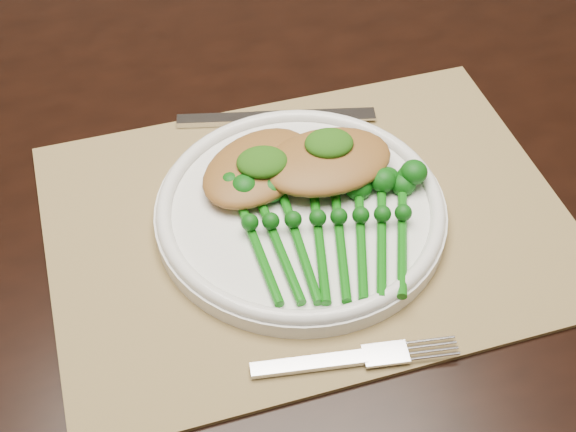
{
  "coord_description": "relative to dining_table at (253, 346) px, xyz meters",
  "views": [
    {
      "loc": [
        0.02,
        -0.52,
        1.31
      ],
      "look_at": [
        0.09,
        -0.04,
        0.78
      ],
      "focal_mm": 50.0,
      "sensor_mm": 36.0,
      "label": 1
    }
  ],
  "objects": [
    {
      "name": "dining_table",
      "position": [
        0.0,
        0.0,
        0.0
      ],
      "size": [
        1.73,
        1.16,
        0.75
      ],
      "rotation": [
        0.0,
        0.0,
        0.17
      ],
      "color": "black",
      "rests_on": "ground"
    },
    {
      "name": "placemat",
      "position": [
        0.05,
        -0.12,
        0.37
      ],
      "size": [
        0.53,
        0.42,
        0.0
      ],
      "primitive_type": "cube",
      "rotation": [
        0.0,
        0.0,
        0.15
      ],
      "color": "olive",
      "rests_on": "dining_table"
    },
    {
      "name": "dinner_plate",
      "position": [
        0.04,
        -0.11,
        0.39
      ],
      "size": [
        0.27,
        0.27,
        0.02
      ],
      "color": "white",
      "rests_on": "placemat"
    },
    {
      "name": "knife",
      "position": [
        0.02,
        0.03,
        0.38
      ],
      "size": [
        0.21,
        0.04,
        0.01
      ],
      "rotation": [
        0.0,
        0.0,
        -0.09
      ],
      "color": "silver",
      "rests_on": "placemat"
    },
    {
      "name": "fork",
      "position": [
        0.07,
        -0.27,
        0.38
      ],
      "size": [
        0.17,
        0.02,
        0.01
      ],
      "rotation": [
        0.0,
        0.0,
        0.0
      ],
      "color": "silver",
      "rests_on": "placemat"
    },
    {
      "name": "chicken_fillet_left",
      "position": [
        0.01,
        -0.07,
        0.41
      ],
      "size": [
        0.15,
        0.14,
        0.02
      ],
      "primitive_type": "ellipsoid",
      "rotation": [
        0.0,
        0.0,
        0.72
      ],
      "color": "olive",
      "rests_on": "dinner_plate"
    },
    {
      "name": "chicken_fillet_right",
      "position": [
        0.07,
        -0.08,
        0.41
      ],
      "size": [
        0.14,
        0.11,
        0.03
      ],
      "primitive_type": "ellipsoid",
      "rotation": [
        0.0,
        0.0,
        0.21
      ],
      "color": "olive",
      "rests_on": "dinner_plate"
    },
    {
      "name": "pesto_dollop_left",
      "position": [
        0.01,
        -0.08,
        0.42
      ],
      "size": [
        0.05,
        0.04,
        0.02
      ],
      "primitive_type": "ellipsoid",
      "color": "#144009",
      "rests_on": "chicken_fillet_left"
    },
    {
      "name": "pesto_dollop_right",
      "position": [
        0.08,
        -0.07,
        0.43
      ],
      "size": [
        0.05,
        0.04,
        0.02
      ],
      "primitive_type": "ellipsoid",
      "color": "#144009",
      "rests_on": "chicken_fillet_right"
    },
    {
      "name": "broccolini_bundle",
      "position": [
        0.06,
        -0.16,
        0.4
      ],
      "size": [
        0.16,
        0.18,
        0.04
      ],
      "rotation": [
        0.0,
        0.0,
        -0.06
      ],
      "color": "#0C5B0C",
      "rests_on": "dinner_plate"
    }
  ]
}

